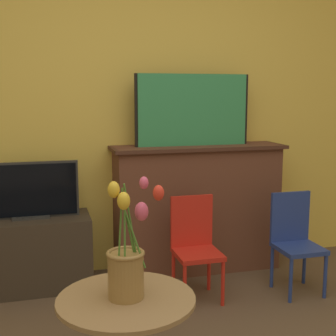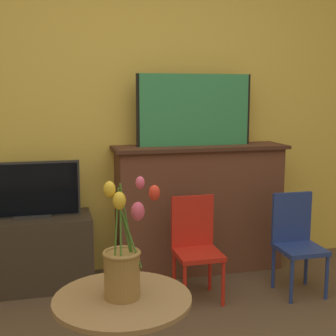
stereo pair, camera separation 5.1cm
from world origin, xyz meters
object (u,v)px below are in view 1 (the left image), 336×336
(painting, at_px, (193,110))
(vase_tulips, at_px, (127,262))
(tv_monitor, at_px, (30,191))
(chair_blue, at_px, (295,237))
(chair_red, at_px, (195,242))

(painting, relative_size, vase_tulips, 1.69)
(tv_monitor, height_order, vase_tulips, vase_tulips)
(painting, xyz_separation_m, tv_monitor, (-1.17, -0.05, -0.53))
(chair_blue, relative_size, vase_tulips, 1.31)
(chair_blue, bearing_deg, vase_tulips, -146.03)
(chair_red, relative_size, vase_tulips, 1.31)
(painting, relative_size, tv_monitor, 1.34)
(vase_tulips, bearing_deg, painting, 62.11)
(chair_blue, xyz_separation_m, vase_tulips, (-1.31, -0.88, 0.27))
(painting, distance_m, chair_red, 0.98)
(painting, height_order, chair_blue, painting)
(tv_monitor, relative_size, chair_blue, 0.96)
(chair_red, distance_m, chair_blue, 0.69)
(chair_red, height_order, chair_blue, same)
(tv_monitor, height_order, chair_blue, tv_monitor)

